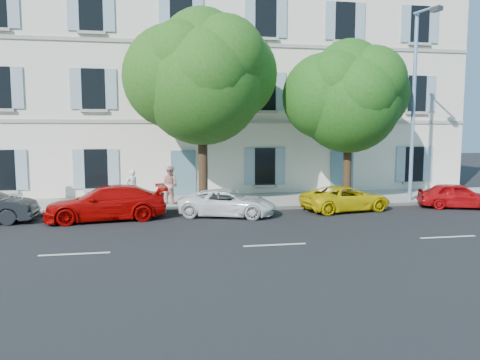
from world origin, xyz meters
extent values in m
plane|color=black|center=(0.00, 0.00, 0.00)|extent=(90.00, 90.00, 0.00)
cube|color=#A09E96|center=(0.00, 4.45, 0.07)|extent=(36.00, 4.50, 0.15)
cube|color=#9E998E|center=(0.00, 2.28, 0.08)|extent=(36.00, 0.16, 0.16)
cube|color=silver|center=(0.00, 10.20, 6.00)|extent=(28.00, 7.00, 12.00)
imported|color=#A50504|center=(-5.59, 1.13, 0.69)|extent=(4.92, 2.46, 1.37)
imported|color=white|center=(-0.72, 1.08, 0.56)|extent=(4.38, 3.00, 1.11)
imported|color=#D8BC09|center=(4.64, 1.40, 0.56)|extent=(4.26, 2.52, 1.11)
imported|color=#B40B0E|center=(9.93, 1.13, 0.58)|extent=(3.67, 2.45, 1.16)
cylinder|color=#3A2819|center=(-1.52, 3.13, 1.86)|extent=(0.43, 0.43, 3.42)
ellipsoid|color=#2F6D1B|center=(-1.52, 3.13, 5.62)|extent=(5.47, 5.47, 6.02)
cylinder|color=#3A2819|center=(5.35, 2.98, 1.62)|extent=(0.39, 0.39, 2.93)
ellipsoid|color=#28691A|center=(5.35, 2.98, 4.87)|extent=(4.76, 4.76, 5.24)
cylinder|color=#7293BF|center=(8.50, 2.72, 4.55)|extent=(0.18, 0.18, 8.80)
cylinder|color=#7293BF|center=(8.50, 1.95, 8.95)|extent=(0.41, 1.53, 0.11)
cube|color=#383A3D|center=(8.50, 1.18, 8.78)|extent=(0.37, 0.54, 0.20)
imported|color=white|center=(-4.71, 3.83, 0.96)|extent=(0.70, 0.66, 1.61)
imported|color=#D69689|center=(-2.98, 3.95, 1.02)|extent=(1.07, 1.05, 1.75)
camera|label=1|loc=(-3.63, -17.90, 3.62)|focal=35.00mm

